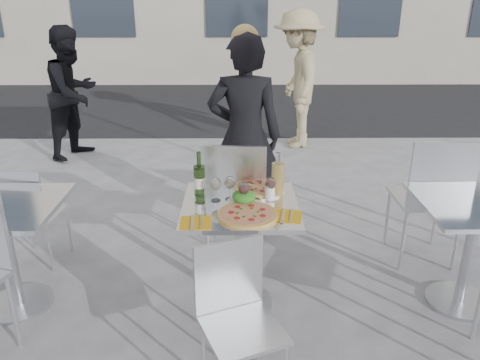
{
  "coord_description": "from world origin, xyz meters",
  "views": [
    {
      "loc": [
        -0.02,
        -2.67,
        1.96
      ],
      "look_at": [
        0.0,
        0.15,
        0.85
      ],
      "focal_mm": 35.0,
      "sensor_mm": 36.0,
      "label": 1
    }
  ],
  "objects_px": {
    "pizza_near": "(248,214)",
    "napkin_left": "(196,223)",
    "side_table_left": "(6,234)",
    "side_chair_lfar": "(28,209)",
    "wineglass_white_b": "(230,183)",
    "carafe": "(278,178)",
    "woman_diner": "(245,137)",
    "main_table": "(240,234)",
    "side_chair_rfar": "(432,192)",
    "pizza_far": "(258,188)",
    "side_table_right": "(473,233)",
    "napkin_right": "(286,216)",
    "wine_bottle": "(199,179)",
    "pedestrian_a": "(73,93)",
    "salad_plate": "(244,198)",
    "sugar_shaker": "(270,192)",
    "wineglass_red_b": "(271,184)",
    "wineglass_red_a": "(244,189)",
    "chair_far": "(235,195)",
    "chair_near": "(236,307)",
    "pedestrian_b": "(298,80)",
    "wineglass_white_a": "(216,185)"
  },
  "relations": [
    {
      "from": "chair_near",
      "to": "chair_far",
      "type": "bearing_deg",
      "value": 68.01
    },
    {
      "from": "main_table",
      "to": "side_chair_rfar",
      "type": "xyz_separation_m",
      "value": [
        1.43,
        0.5,
        0.07
      ]
    },
    {
      "from": "sugar_shaker",
      "to": "side_chair_rfar",
      "type": "bearing_deg",
      "value": 19.87
    },
    {
      "from": "side_chair_lfar",
      "to": "napkin_right",
      "type": "distance_m",
      "value": 1.98
    },
    {
      "from": "side_table_left",
      "to": "chair_near",
      "type": "distance_m",
      "value": 1.63
    },
    {
      "from": "side_table_left",
      "to": "chair_far",
      "type": "bearing_deg",
      "value": 18.41
    },
    {
      "from": "side_table_left",
      "to": "wineglass_white_b",
      "type": "relative_size",
      "value": 4.76
    },
    {
      "from": "napkin_right",
      "to": "pizza_near",
      "type": "bearing_deg",
      "value": -171.29
    },
    {
      "from": "sugar_shaker",
      "to": "wineglass_red_b",
      "type": "xyz_separation_m",
      "value": [
        0.0,
        -0.01,
        0.06
      ]
    },
    {
      "from": "pedestrian_a",
      "to": "side_chair_rfar",
      "type": "bearing_deg",
      "value": -105.47
    },
    {
      "from": "chair_far",
      "to": "side_chair_lfar",
      "type": "distance_m",
      "value": 1.54
    },
    {
      "from": "pedestrian_a",
      "to": "wineglass_red_a",
      "type": "xyz_separation_m",
      "value": [
        2.11,
        -3.26,
        0.04
      ]
    },
    {
      "from": "side_chair_lfar",
      "to": "chair_near",
      "type": "bearing_deg",
      "value": 148.83
    },
    {
      "from": "side_chair_lfar",
      "to": "salad_plate",
      "type": "bearing_deg",
      "value": 169.34
    },
    {
      "from": "chair_near",
      "to": "carafe",
      "type": "xyz_separation_m",
      "value": [
        0.27,
        0.83,
        0.38
      ]
    },
    {
      "from": "woman_diner",
      "to": "pedestrian_a",
      "type": "distance_m",
      "value": 3.0
    },
    {
      "from": "pizza_near",
      "to": "napkin_right",
      "type": "height_order",
      "value": "pizza_near"
    },
    {
      "from": "carafe",
      "to": "wineglass_red_a",
      "type": "height_order",
      "value": "carafe"
    },
    {
      "from": "wineglass_red_a",
      "to": "wine_bottle",
      "type": "bearing_deg",
      "value": 150.91
    },
    {
      "from": "salad_plate",
      "to": "wineglass_red_b",
      "type": "relative_size",
      "value": 1.4
    },
    {
      "from": "carafe",
      "to": "woman_diner",
      "type": "bearing_deg",
      "value": 101.08
    },
    {
      "from": "chair_far",
      "to": "pedestrian_a",
      "type": "relative_size",
      "value": 0.62
    },
    {
      "from": "side_table_right",
      "to": "pizza_near",
      "type": "bearing_deg",
      "value": -173.15
    },
    {
      "from": "pizza_near",
      "to": "wine_bottle",
      "type": "distance_m",
      "value": 0.45
    },
    {
      "from": "side_table_left",
      "to": "chair_near",
      "type": "relative_size",
      "value": 0.91
    },
    {
      "from": "main_table",
      "to": "wineglass_red_a",
      "type": "height_order",
      "value": "wineglass_red_a"
    },
    {
      "from": "chair_near",
      "to": "pedestrian_a",
      "type": "distance_m",
      "value": 4.45
    },
    {
      "from": "side_table_left",
      "to": "side_chair_lfar",
      "type": "height_order",
      "value": "side_chair_lfar"
    },
    {
      "from": "side_table_left",
      "to": "pedestrian_a",
      "type": "height_order",
      "value": "pedestrian_a"
    },
    {
      "from": "pedestrian_b",
      "to": "carafe",
      "type": "distance_m",
      "value": 3.58
    },
    {
      "from": "wine_bottle",
      "to": "wineglass_red_b",
      "type": "distance_m",
      "value": 0.46
    },
    {
      "from": "side_chair_rfar",
      "to": "wineglass_white_b",
      "type": "distance_m",
      "value": 1.57
    },
    {
      "from": "chair_near",
      "to": "woman_diner",
      "type": "bearing_deg",
      "value": 65.26
    },
    {
      "from": "wineglass_red_a",
      "to": "napkin_right",
      "type": "xyz_separation_m",
      "value": [
        0.25,
        -0.16,
        -0.11
      ]
    },
    {
      "from": "carafe",
      "to": "chair_near",
      "type": "bearing_deg",
      "value": -107.91
    },
    {
      "from": "pedestrian_a",
      "to": "pizza_near",
      "type": "bearing_deg",
      "value": -125.62
    },
    {
      "from": "main_table",
      "to": "napkin_left",
      "type": "bearing_deg",
      "value": -134.03
    },
    {
      "from": "pedestrian_a",
      "to": "napkin_right",
      "type": "relative_size",
      "value": 7.83
    },
    {
      "from": "wine_bottle",
      "to": "sugar_shaker",
      "type": "relative_size",
      "value": 2.76
    },
    {
      "from": "chair_far",
      "to": "side_chair_rfar",
      "type": "height_order",
      "value": "side_chair_rfar"
    },
    {
      "from": "main_table",
      "to": "wineglass_white_b",
      "type": "height_order",
      "value": "wineglass_white_b"
    },
    {
      "from": "pedestrian_a",
      "to": "wineglass_red_b",
      "type": "relative_size",
      "value": 10.44
    },
    {
      "from": "pizza_near",
      "to": "napkin_left",
      "type": "height_order",
      "value": "pizza_near"
    },
    {
      "from": "side_chair_rfar",
      "to": "sugar_shaker",
      "type": "xyz_separation_m",
      "value": [
        -1.24,
        -0.45,
        0.19
      ]
    },
    {
      "from": "pizza_far",
      "to": "wineglass_white_b",
      "type": "height_order",
      "value": "wineglass_white_b"
    },
    {
      "from": "carafe",
      "to": "wineglass_white_a",
      "type": "relative_size",
      "value": 1.84
    },
    {
      "from": "pizza_near",
      "to": "napkin_left",
      "type": "xyz_separation_m",
      "value": [
        -0.3,
        -0.09,
        -0.01
      ]
    },
    {
      "from": "wineglass_red_b",
      "to": "napkin_right",
      "type": "height_order",
      "value": "wineglass_red_b"
    },
    {
      "from": "pizza_far",
      "to": "carafe",
      "type": "bearing_deg",
      "value": -32.28
    },
    {
      "from": "napkin_left",
      "to": "side_chair_lfar",
      "type": "bearing_deg",
      "value": 146.93
    }
  ]
}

